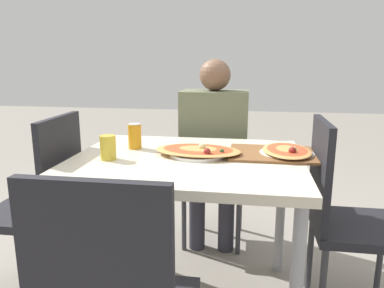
# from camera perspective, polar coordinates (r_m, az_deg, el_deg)

# --- Properties ---
(dining_table) EXTENTS (1.04, 0.86, 0.75)m
(dining_table) POSITION_cam_1_polar(r_m,az_deg,el_deg) (1.73, -0.82, -4.67)
(dining_table) COLOR beige
(dining_table) RESTS_ON ground_plane
(chair_far_seated) EXTENTS (0.40, 0.40, 0.93)m
(chair_far_seated) POSITION_cam_1_polar(r_m,az_deg,el_deg) (2.49, 3.57, -2.74)
(chair_far_seated) COLOR black
(chair_far_seated) RESTS_ON ground_plane
(chair_side_left) EXTENTS (0.40, 0.40, 0.93)m
(chair_side_left) POSITION_cam_1_polar(r_m,az_deg,el_deg) (1.98, -21.78, -7.87)
(chair_side_left) COLOR black
(chair_side_left) RESTS_ON ground_plane
(chair_side_right) EXTENTS (0.40, 0.40, 0.93)m
(chair_side_right) POSITION_cam_1_polar(r_m,az_deg,el_deg) (1.84, 21.96, -9.50)
(chair_side_right) COLOR black
(chair_side_right) RESTS_ON ground_plane
(person_seated) EXTENTS (0.41, 0.27, 1.19)m
(person_seated) POSITION_cam_1_polar(r_m,az_deg,el_deg) (2.34, 3.36, 0.76)
(person_seated) COLOR #2D2D38
(person_seated) RESTS_ON ground_plane
(pizza_main) EXTENTS (0.42, 0.29, 0.06)m
(pizza_main) POSITION_cam_1_polar(r_m,az_deg,el_deg) (1.74, 0.94, -1.07)
(pizza_main) COLOR white
(pizza_main) RESTS_ON dining_table
(soda_can) EXTENTS (0.07, 0.07, 0.12)m
(soda_can) POSITION_cam_1_polar(r_m,az_deg,el_deg) (1.88, -8.72, 1.19)
(soda_can) COLOR orange
(soda_can) RESTS_ON dining_table
(drink_glass) EXTENTS (0.07, 0.07, 0.11)m
(drink_glass) POSITION_cam_1_polar(r_m,az_deg,el_deg) (1.70, -12.67, -0.52)
(drink_glass) COLOR gold
(drink_glass) RESTS_ON dining_table
(serving_tray) EXTENTS (0.39, 0.31, 0.01)m
(serving_tray) POSITION_cam_1_polar(r_m,az_deg,el_deg) (1.78, 12.04, -1.44)
(serving_tray) COLOR brown
(serving_tray) RESTS_ON dining_table
(pizza_second) EXTENTS (0.25, 0.34, 0.06)m
(pizza_second) POSITION_cam_1_polar(r_m,az_deg,el_deg) (1.79, 14.27, -1.10)
(pizza_second) COLOR white
(pizza_second) RESTS_ON dining_table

